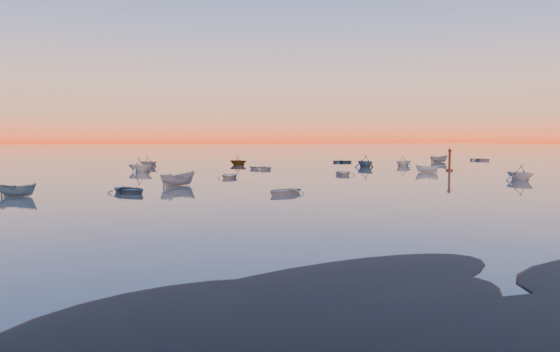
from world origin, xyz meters
name	(u,v)px	position (x,y,z in m)	size (l,w,h in m)	color
ground	(177,160)	(0.00, 100.00, 0.00)	(600.00, 600.00, 0.00)	#635953
mud_lobes	(530,275)	(0.00, -1.00, 0.01)	(140.00, 6.00, 0.07)	black
moored_fleet	(221,175)	(0.00, 53.00, 0.00)	(124.00, 58.00, 1.20)	#BABAB6
boat_near_left	(130,193)	(-12.13, 32.05, 0.00)	(4.03, 1.68, 1.01)	#365268
boat_near_center	(178,186)	(-7.36, 38.05, 0.00)	(3.93, 1.66, 1.36)	slate
boat_near_right	(520,180)	(30.07, 33.79, 0.00)	(3.88, 1.75, 1.36)	#BABAB6
channel_marker	(450,161)	(33.02, 51.28, 1.36)	(0.97, 0.97, 3.45)	#43150E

